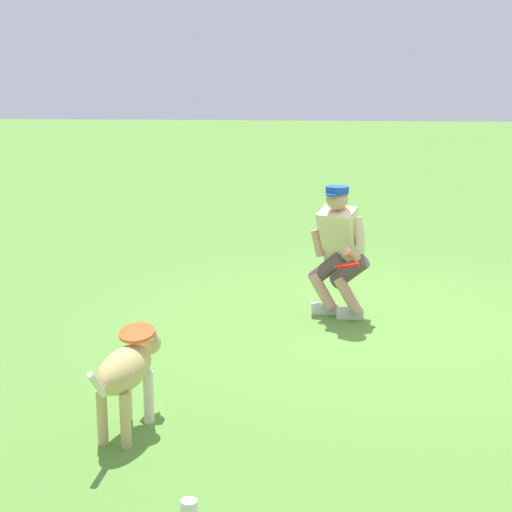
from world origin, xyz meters
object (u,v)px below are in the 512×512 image
(person, at_px, (339,247))
(dog, at_px, (128,370))
(frisbee_flying, at_px, (137,333))
(frisbee_held, at_px, (347,265))

(person, bearing_deg, dog, -0.87)
(person, height_order, frisbee_flying, person)
(person, bearing_deg, frisbee_held, 38.35)
(person, distance_m, frisbee_held, 0.40)
(person, bearing_deg, frisbee_flying, -1.45)
(frisbee_held, bearing_deg, person, -79.31)
(frisbee_flying, distance_m, frisbee_held, 2.58)
(dog, xyz_separation_m, frisbee_flying, (-0.04, -0.13, 0.22))
(dog, bearing_deg, frisbee_held, -23.11)
(frisbee_flying, bearing_deg, dog, 73.64)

